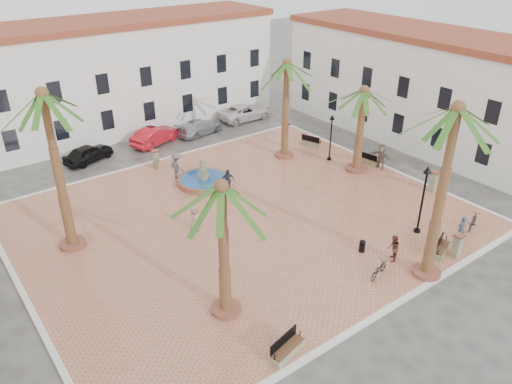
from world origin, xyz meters
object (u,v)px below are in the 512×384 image
(palm_s, at_px, (454,127))
(palm_nw, at_px, (46,111))
(bollard_se, at_px, (457,245))
(pedestrian_north, at_px, (177,166))
(fountain, at_px, (204,180))
(palm_e, at_px, (363,101))
(palm_ne, at_px, (287,74))
(bollard_e, at_px, (434,181))
(lamppost_e, at_px, (331,130))
(bollard_n, at_px, (156,159))
(litter_bin, at_px, (362,246))
(car_silver, at_px, (200,127))
(car_white, at_px, (245,112))
(pedestrian_east, at_px, (381,156))
(bench_e, at_px, (369,160))
(pedestrian_fountain_b, at_px, (228,180))
(car_black, at_px, (88,153))
(cyclist_a, at_px, (461,228))
(car_red, at_px, (156,136))
(bench_se, at_px, (441,249))
(pedestrian_fountain_a, at_px, (195,219))
(bicycle_a, at_px, (379,269))
(cyclist_b, at_px, (393,249))
(bench_s, at_px, (287,350))
(bench_ne, at_px, (311,143))
(lamppost_s, at_px, (425,188))
(bicycle_b, at_px, (473,221))
(palm_sw, at_px, (222,203))

(palm_s, bearing_deg, palm_nw, 135.54)
(bollard_se, height_order, pedestrian_north, pedestrian_north)
(fountain, relative_size, palm_e, 0.58)
(palm_ne, xyz_separation_m, bollard_e, (4.30, -10.70, -5.78))
(lamppost_e, distance_m, bollard_e, 8.45)
(bollard_n, xyz_separation_m, bollard_e, (13.38, -14.78, 0.05))
(litter_bin, bearing_deg, bollard_e, 12.66)
(car_silver, distance_m, car_white, 5.46)
(bollard_n, xyz_separation_m, pedestrian_east, (13.38, -10.17, 0.24))
(bench_e, bearing_deg, palm_s, 133.95)
(palm_s, bearing_deg, bollard_se, 0.00)
(fountain, xyz_separation_m, pedestrian_fountain_b, (0.68, -2.02, 0.55))
(bollard_se, height_order, car_black, bollard_se)
(cyclist_a, bearing_deg, car_silver, -69.29)
(car_red, bearing_deg, pedestrian_fountain_b, 160.80)
(bench_se, height_order, car_white, car_white)
(lamppost_e, bearing_deg, car_white, 87.97)
(pedestrian_fountain_a, relative_size, car_red, 0.35)
(bicycle_a, height_order, cyclist_b, cyclist_b)
(bench_s, distance_m, bench_ne, 23.19)
(palm_nw, height_order, bench_e, palm_nw)
(lamppost_s, bearing_deg, bollard_n, 115.36)
(bicycle_a, xyz_separation_m, bicycle_b, (8.07, -0.27, 0.08))
(litter_bin, distance_m, cyclist_a, 5.99)
(palm_sw, distance_m, bench_se, 13.72)
(bench_ne, relative_size, car_red, 0.40)
(lamppost_s, height_order, pedestrian_fountain_a, lamppost_s)
(fountain, height_order, car_silver, fountain)
(palm_ne, xyz_separation_m, cyclist_a, (0.42, -15.35, -5.77))
(lamppost_e, bearing_deg, bench_s, -139.05)
(fountain, bearing_deg, bicycle_a, -83.50)
(pedestrian_east, bearing_deg, car_red, -146.74)
(palm_e, bearing_deg, car_black, 137.96)
(car_white, bearing_deg, bicycle_b, 179.73)
(bollard_e, distance_m, cyclist_a, 6.06)
(pedestrian_fountain_a, xyz_separation_m, pedestrian_fountain_b, (4.35, 2.98, 0.02))
(palm_e, height_order, bench_s, palm_e)
(bollard_se, distance_m, bicycle_a, 4.94)
(palm_s, bearing_deg, bicycle_b, 10.50)
(lamppost_e, relative_size, pedestrian_north, 1.88)
(palm_nw, height_order, car_silver, palm_nw)
(palm_s, height_order, car_white, palm_s)
(bench_se, relative_size, bollard_n, 1.29)
(palm_nw, height_order, bicycle_a, palm_nw)
(car_red, bearing_deg, fountain, 156.35)
(cyclist_a, bearing_deg, palm_s, 24.46)
(bench_se, xyz_separation_m, cyclist_a, (2.03, 0.18, 0.52))
(bollard_e, bearing_deg, pedestrian_east, 90.00)
(bench_s, height_order, cyclist_b, cyclist_b)
(cyclist_a, relative_size, car_red, 0.34)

